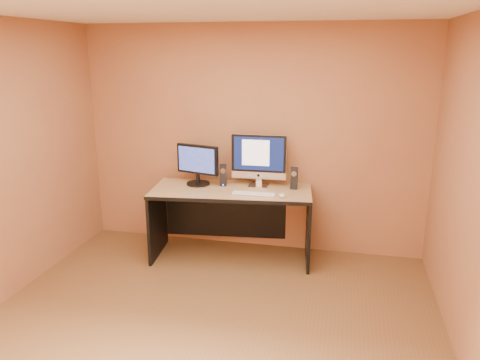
{
  "coord_description": "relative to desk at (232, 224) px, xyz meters",
  "views": [
    {
      "loc": [
        1.06,
        -3.24,
        2.31
      ],
      "look_at": [
        -0.02,
        1.48,
        0.95
      ],
      "focal_mm": 35.0,
      "sensor_mm": 36.0,
      "label": 1
    }
  ],
  "objects": [
    {
      "name": "floor",
      "position": [
        0.14,
        -1.58,
        -0.41
      ],
      "size": [
        4.0,
        4.0,
        0.0
      ],
      "primitive_type": "plane",
      "color": "brown",
      "rests_on": "ground"
    },
    {
      "name": "keyboard",
      "position": [
        0.28,
        -0.15,
        0.42
      ],
      "size": [
        0.47,
        0.14,
        0.02
      ],
      "primitive_type": "cube",
      "rotation": [
        0.0,
        0.0,
        0.02
      ],
      "color": "silver",
      "rests_on": "desk"
    },
    {
      "name": "ceiling",
      "position": [
        0.14,
        -1.58,
        2.19
      ],
      "size": [
        4.0,
        4.0,
        0.0
      ],
      "primitive_type": "plane",
      "color": "white",
      "rests_on": "walls"
    },
    {
      "name": "desk",
      "position": [
        0.0,
        0.0,
        0.0
      ],
      "size": [
        1.83,
        0.96,
        0.81
      ],
      "primitive_type": null,
      "rotation": [
        0.0,
        0.0,
        0.11
      ],
      "color": "tan",
      "rests_on": "ground"
    },
    {
      "name": "speaker_right",
      "position": [
        0.67,
        0.18,
        0.53
      ],
      "size": [
        0.08,
        0.08,
        0.24
      ],
      "primitive_type": null,
      "rotation": [
        0.0,
        0.0,
        0.01
      ],
      "color": "black",
      "rests_on": "desk"
    },
    {
      "name": "mouse",
      "position": [
        0.59,
        -0.16,
        0.43
      ],
      "size": [
        0.09,
        0.12,
        0.04
      ],
      "primitive_type": "ellipsoid",
      "rotation": [
        0.0,
        0.0,
        0.22
      ],
      "color": "white",
      "rests_on": "desk"
    },
    {
      "name": "walls",
      "position": [
        0.14,
        -1.58,
        0.89
      ],
      "size": [
        4.0,
        4.0,
        2.6
      ],
      "primitive_type": null,
      "color": "#9C683E",
      "rests_on": "ground"
    },
    {
      "name": "cable_a",
      "position": [
        0.29,
        0.31,
        0.41
      ],
      "size": [
        0.12,
        0.22,
        0.01
      ],
      "primitive_type": "cylinder",
      "rotation": [
        1.57,
        0.0,
        0.49
      ],
      "color": "black",
      "rests_on": "desk"
    },
    {
      "name": "second_monitor",
      "position": [
        -0.42,
        0.1,
        0.64
      ],
      "size": [
        0.58,
        0.39,
        0.46
      ],
      "primitive_type": null,
      "rotation": [
        0.0,
        0.0,
        -0.25
      ],
      "color": "black",
      "rests_on": "desk"
    },
    {
      "name": "cable_b",
      "position": [
        0.19,
        0.34,
        0.41
      ],
      "size": [
        0.05,
        0.19,
        0.01
      ],
      "primitive_type": "cylinder",
      "rotation": [
        1.57,
        0.0,
        -0.23
      ],
      "color": "black",
      "rests_on": "desk"
    },
    {
      "name": "imac",
      "position": [
        0.27,
        0.19,
        0.71
      ],
      "size": [
        0.63,
        0.25,
        0.6
      ],
      "primitive_type": null,
      "rotation": [
        0.0,
        0.0,
        0.03
      ],
      "color": "#B4B4B8",
      "rests_on": "desk"
    },
    {
      "name": "speaker_left",
      "position": [
        -0.13,
        0.13,
        0.53
      ],
      "size": [
        0.09,
        0.09,
        0.24
      ],
      "primitive_type": null,
      "rotation": [
        0.0,
        0.0,
        0.22
      ],
      "color": "black",
      "rests_on": "desk"
    }
  ]
}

